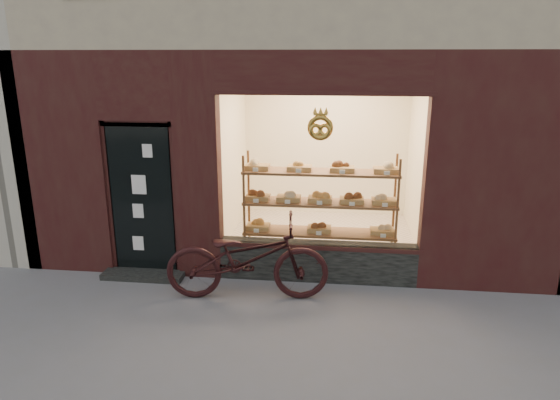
# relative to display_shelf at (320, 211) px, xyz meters

# --- Properties ---
(ground) EXTENTS (90.00, 90.00, 0.00)m
(ground) POSITION_rel_display_shelf_xyz_m (-0.45, -2.55, -0.87)
(ground) COLOR slate
(display_shelf) EXTENTS (2.20, 0.45, 1.70)m
(display_shelf) POSITION_rel_display_shelf_xyz_m (0.00, 0.00, 0.00)
(display_shelf) COLOR brown
(display_shelf) RESTS_ON ground
(bicycle) EXTENTS (2.14, 0.93, 1.09)m
(bicycle) POSITION_rel_display_shelf_xyz_m (-0.87, -1.08, -0.33)
(bicycle) COLOR black
(bicycle) RESTS_ON ground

